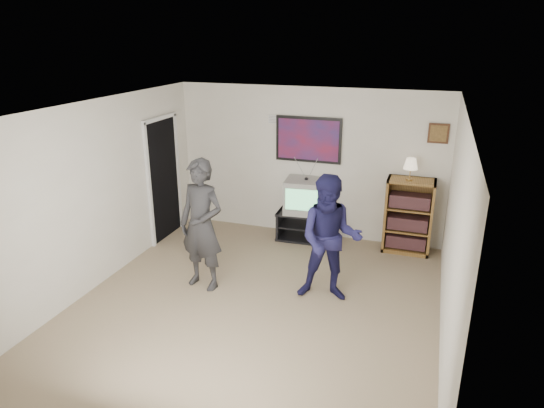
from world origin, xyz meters
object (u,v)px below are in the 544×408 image
Objects in this scene: bookshelf at (408,216)px; person_short at (330,239)px; crt_television at (306,196)px; person_tall at (202,225)px; media_stand at (307,225)px.

bookshelf is 2.04m from person_short.
crt_television is at bearing 105.33° from person_short.
person_short is (1.69, 0.22, -0.06)m from person_tall.
person_short reaches higher than bookshelf.
person_short reaches higher than media_stand.
crt_television is 0.37× the size of person_tall.
media_stand is at bearing -178.23° from bookshelf.
person_tall is at bearing -116.88° from media_stand.
bookshelf is (1.62, 0.05, 0.35)m from media_stand.
crt_television is 2.20m from person_tall.
person_short is at bearing 17.21° from person_tall.
person_tall is (-0.90, -2.00, 0.13)m from crt_television.
bookshelf is 3.29m from person_tall.
bookshelf reaches higher than media_stand.
bookshelf is at bearing -0.32° from media_stand.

